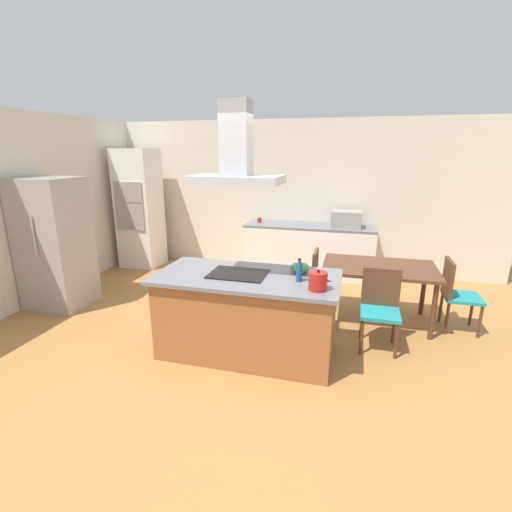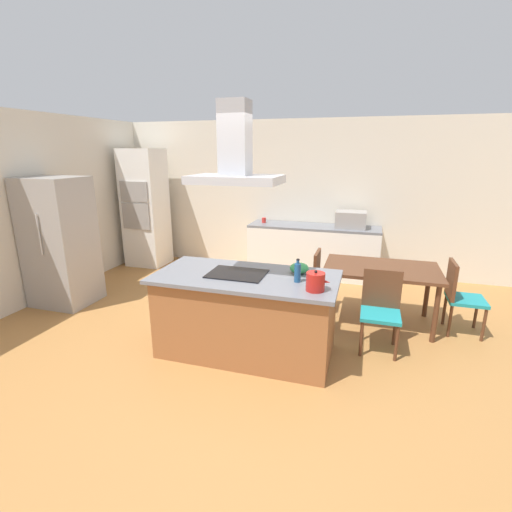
{
  "view_description": "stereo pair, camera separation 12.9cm",
  "coord_description": "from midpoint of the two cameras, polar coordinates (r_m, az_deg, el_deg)",
  "views": [
    {
      "loc": [
        1.06,
        -3.56,
        2.17
      ],
      "look_at": [
        -0.01,
        0.4,
        1.0
      ],
      "focal_mm": 26.14,
      "sensor_mm": 36.0,
      "label": 1
    },
    {
      "loc": [
        1.18,
        -3.53,
        2.17
      ],
      "look_at": [
        -0.01,
        0.4,
        1.0
      ],
      "focal_mm": 26.14,
      "sensor_mm": 36.0,
      "label": 2
    }
  ],
  "objects": [
    {
      "name": "range_hood",
      "position": [
        3.75,
        -4.04,
        14.83
      ],
      "size": [
        0.9,
        0.55,
        0.78
      ],
      "color": "#ADADB2"
    },
    {
      "name": "back_counter",
      "position": [
        6.7,
        7.51,
        0.89
      ],
      "size": [
        2.26,
        0.62,
        0.9
      ],
      "color": "white",
      "rests_on": "ground"
    },
    {
      "name": "mixing_bowl",
      "position": [
        4.01,
        5.82,
        -1.79
      ],
      "size": [
        0.2,
        0.2,
        0.11
      ],
      "primitive_type": "ellipsoid",
      "color": "#33934C",
      "rests_on": "kitchen_island"
    },
    {
      "name": "coffee_mug_red",
      "position": [
        6.79,
        -0.02,
        5.51
      ],
      "size": [
        0.08,
        0.08,
        0.09
      ],
      "primitive_type": "cylinder",
      "color": "red",
      "rests_on": "back_counter"
    },
    {
      "name": "countertop_microwave",
      "position": [
        6.53,
        13.09,
        5.52
      ],
      "size": [
        0.5,
        0.38,
        0.28
      ],
      "primitive_type": "cube",
      "color": "#9E9993",
      "rests_on": "back_counter"
    },
    {
      "name": "tea_kettle",
      "position": [
        3.53,
        8.43,
        -3.82
      ],
      "size": [
        0.23,
        0.18,
        0.2
      ],
      "color": "#B21E19",
      "rests_on": "kitchen_island"
    },
    {
      "name": "cooktop",
      "position": [
        3.96,
        -3.71,
        -2.75
      ],
      "size": [
        0.6,
        0.44,
        0.01
      ],
      "primitive_type": "cube",
      "color": "black",
      "rests_on": "kitchen_island"
    },
    {
      "name": "chair_facing_island",
      "position": [
        4.42,
        17.68,
        -6.97
      ],
      "size": [
        0.42,
        0.42,
        0.89
      ],
      "color": "teal",
      "rests_on": "ground"
    },
    {
      "name": "chair_at_left_end",
      "position": [
        5.08,
        7.05,
        -3.33
      ],
      "size": [
        0.42,
        0.42,
        0.89
      ],
      "color": "teal",
      "rests_on": "ground"
    },
    {
      "name": "wall_left",
      "position": [
        6.5,
        -30.03,
        6.54
      ],
      "size": [
        0.1,
        8.8,
        2.7
      ],
      "primitive_type": "cube",
      "color": "beige",
      "rests_on": "ground"
    },
    {
      "name": "wall_back",
      "position": [
        6.94,
        5.73,
        9.03
      ],
      "size": [
        7.2,
        0.1,
        2.7
      ],
      "primitive_type": "cube",
      "color": "beige",
      "rests_on": "ground"
    },
    {
      "name": "dining_table",
      "position": [
        4.99,
        17.57,
        -2.39
      ],
      "size": [
        1.4,
        0.9,
        0.75
      ],
      "color": "#59331E",
      "rests_on": "ground"
    },
    {
      "name": "olive_oil_bottle",
      "position": [
        3.73,
        5.65,
        -2.43
      ],
      "size": [
        0.07,
        0.07,
        0.24
      ],
      "color": "navy",
      "rests_on": "kitchen_island"
    },
    {
      "name": "wall_oven_stack",
      "position": [
        7.46,
        -17.87,
        6.9
      ],
      "size": [
        0.7,
        0.66,
        2.2
      ],
      "color": "white",
      "rests_on": "ground"
    },
    {
      "name": "chair_at_right_end",
      "position": [
        5.18,
        27.6,
        -4.72
      ],
      "size": [
        0.42,
        0.42,
        0.89
      ],
      "color": "teal",
      "rests_on": "ground"
    },
    {
      "name": "kitchen_island",
      "position": [
        4.1,
        -2.28,
        -8.88
      ],
      "size": [
        1.94,
        0.96,
        0.9
      ],
      "color": "#995B33",
      "rests_on": "ground"
    },
    {
      "name": "ground",
      "position": [
        5.61,
        2.36,
        -6.88
      ],
      "size": [
        16.0,
        16.0,
        0.0
      ],
      "primitive_type": "plane",
      "color": "#AD753D"
    },
    {
      "name": "refrigerator",
      "position": [
        5.96,
        -29.0,
        1.67
      ],
      "size": [
        0.8,
        0.73,
        1.82
      ],
      "color": "#9E9993",
      "rests_on": "ground"
    }
  ]
}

